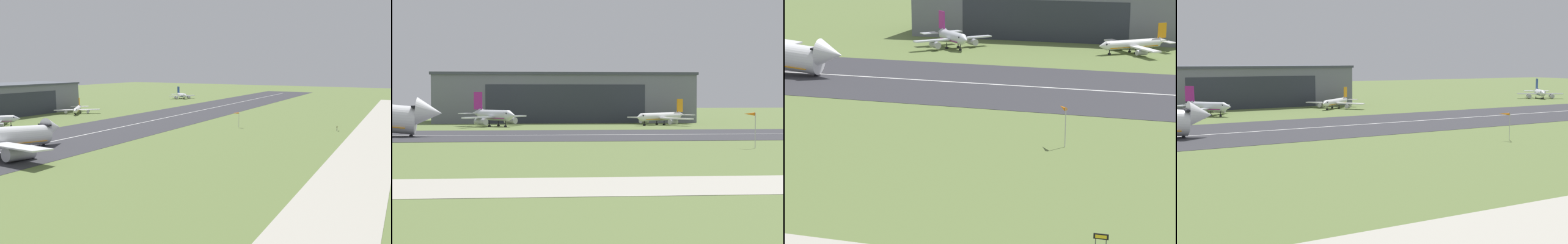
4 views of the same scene
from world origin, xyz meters
TOP-DOWN VIEW (x-y plane):
  - runway_strip at (0.00, 128.24)m, footprint 474.64×45.77m
  - runway_centreline at (0.00, 128.24)m, footprint 427.17×0.70m
  - hangar_building at (-28.13, 211.50)m, footprint 86.07×35.46m
  - airplane_parked_west at (-50.43, 174.60)m, footprint 19.98×20.22m
  - airplane_parked_centre at (0.04, 180.70)m, footprint 20.76×21.28m
  - airplane_parked_east at (110.91, 180.78)m, footprint 19.63×17.95m
  - windsock_pole at (-1.65, 85.31)m, footprint 1.81×2.50m

SIDE VIEW (x-z plane):
  - runway_strip at x=0.00m, z-range 0.00..0.06m
  - runway_centreline at x=0.00m, z-range 0.06..0.07m
  - airplane_parked_centre at x=0.04m, z-range -1.52..6.39m
  - airplane_parked_east at x=110.91m, z-range -1.98..7.54m
  - airplane_parked_west at x=-50.43m, z-range -1.83..8.23m
  - windsock_pole at x=-1.65m, z-range 2.56..8.99m
  - hangar_building at x=-28.13m, z-range 0.01..16.49m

